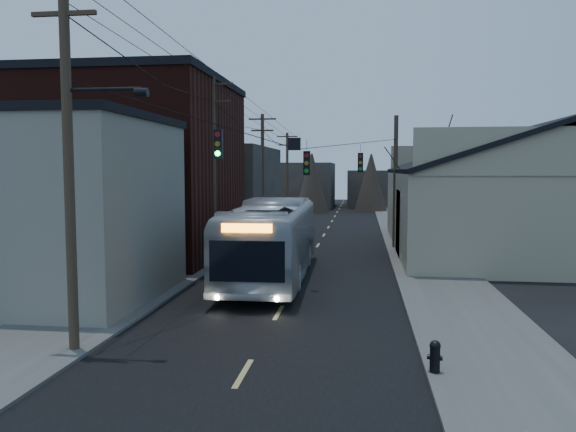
# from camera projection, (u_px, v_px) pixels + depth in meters

# --- Properties ---
(ground) EXTENTS (160.00, 160.00, 0.00)m
(ground) POSITION_uv_depth(u_px,v_px,m) (224.00, 408.00, 11.98)
(ground) COLOR black
(ground) RESTS_ON ground
(road_surface) EXTENTS (9.00, 110.00, 0.02)m
(road_surface) POSITION_uv_depth(u_px,v_px,m) (322.00, 238.00, 41.63)
(road_surface) COLOR black
(road_surface) RESTS_ON ground
(sidewalk_left) EXTENTS (4.00, 110.00, 0.12)m
(sidewalk_left) POSITION_uv_depth(u_px,v_px,m) (236.00, 236.00, 42.47)
(sidewalk_left) COLOR #474744
(sidewalk_left) RESTS_ON ground
(sidewalk_right) EXTENTS (4.00, 110.00, 0.12)m
(sidewalk_right) POSITION_uv_depth(u_px,v_px,m) (411.00, 239.00, 40.78)
(sidewalk_right) COLOR #474744
(sidewalk_right) RESTS_ON ground
(building_clapboard) EXTENTS (8.00, 8.00, 7.00)m
(building_clapboard) POSITION_uv_depth(u_px,v_px,m) (53.00, 210.00, 21.76)
(building_clapboard) COLOR slate
(building_clapboard) RESTS_ON ground
(building_brick) EXTENTS (10.00, 12.00, 10.00)m
(building_brick) POSITION_uv_depth(u_px,v_px,m) (139.00, 171.00, 32.63)
(building_brick) COLOR black
(building_brick) RESTS_ON ground
(building_left_far) EXTENTS (9.00, 14.00, 7.00)m
(building_left_far) POSITION_uv_depth(u_px,v_px,m) (218.00, 188.00, 48.50)
(building_left_far) COLOR #302C27
(building_left_far) RESTS_ON ground
(warehouse) EXTENTS (16.16, 20.60, 7.73)m
(warehouse) POSITION_uv_depth(u_px,v_px,m) (526.00, 208.00, 34.78)
(warehouse) COLOR #9C9171
(warehouse) RESTS_ON ground
(building_far_left) EXTENTS (10.00, 12.00, 6.00)m
(building_far_left) POSITION_uv_depth(u_px,v_px,m) (296.00, 185.00, 76.74)
(building_far_left) COLOR #302C27
(building_far_left) RESTS_ON ground
(building_far_right) EXTENTS (12.00, 14.00, 5.00)m
(building_far_right) POSITION_uv_depth(u_px,v_px,m) (391.00, 188.00, 80.04)
(building_far_right) COLOR #302C27
(building_far_right) RESTS_ON ground
(bare_tree) EXTENTS (0.40, 0.40, 7.20)m
(bare_tree) POSITION_uv_depth(u_px,v_px,m) (428.00, 197.00, 30.61)
(bare_tree) COLOR black
(bare_tree) RESTS_ON ground
(utility_lines) EXTENTS (11.24, 45.28, 10.50)m
(utility_lines) POSITION_uv_depth(u_px,v_px,m) (267.00, 172.00, 35.84)
(utility_lines) COLOR #382B1E
(utility_lines) RESTS_ON ground
(bus) EXTENTS (3.39, 13.24, 3.67)m
(bus) POSITION_uv_depth(u_px,v_px,m) (272.00, 240.00, 25.96)
(bus) COLOR #A4AAAF
(bus) RESTS_ON ground
(parked_car) EXTENTS (1.46, 4.08, 1.34)m
(parked_car) POSITION_uv_depth(u_px,v_px,m) (262.00, 234.00, 38.86)
(parked_car) COLOR #A8ABAF
(parked_car) RESTS_ON ground
(fire_hydrant) EXTENTS (0.39, 0.27, 0.80)m
(fire_hydrant) POSITION_uv_depth(u_px,v_px,m) (435.00, 355.00, 13.72)
(fire_hydrant) COLOR black
(fire_hydrant) RESTS_ON sidewalk_right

